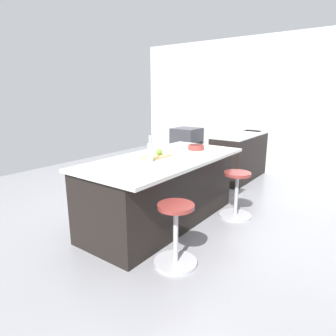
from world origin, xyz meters
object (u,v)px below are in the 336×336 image
at_px(stool_middle, 176,236).
at_px(cutting_board, 156,156).
at_px(water_bottle, 150,152).
at_px(kitchen_island, 162,189).
at_px(oven_range, 187,146).
at_px(apple_green, 159,152).
at_px(fruit_bowl, 196,147).
at_px(stool_by_window, 236,196).

relative_size(stool_middle, cutting_board, 1.77).
height_order(stool_middle, water_bottle, water_bottle).
distance_m(kitchen_island, cutting_board, 0.45).
bearing_deg(oven_range, water_bottle, 26.09).
distance_m(cutting_board, apple_green, 0.09).
relative_size(oven_range, stool_middle, 1.35).
relative_size(stool_middle, water_bottle, 2.04).
bearing_deg(kitchen_island, oven_range, -152.63).
xyz_separation_m(oven_range, fruit_bowl, (2.31, 1.65, 0.49)).
relative_size(kitchen_island, cutting_board, 6.37).
distance_m(oven_range, cutting_board, 3.43).
xyz_separation_m(kitchen_island, apple_green, (-0.00, -0.04, 0.50)).
relative_size(stool_by_window, water_bottle, 2.04).
relative_size(oven_range, apple_green, 11.15).
bearing_deg(water_bottle, oven_range, -153.91).
height_order(kitchen_island, apple_green, apple_green).
bearing_deg(apple_green, stool_middle, 46.52).
height_order(kitchen_island, water_bottle, water_bottle).
relative_size(stool_by_window, cutting_board, 1.77).
distance_m(stool_by_window, cutting_board, 1.26).
bearing_deg(stool_by_window, kitchen_island, -45.00).
height_order(cutting_board, apple_green, apple_green).
distance_m(stool_middle, fruit_bowl, 1.65).
distance_m(kitchen_island, stool_middle, 1.04).
height_order(stool_by_window, water_bottle, water_bottle).
xyz_separation_m(cutting_board, fruit_bowl, (-0.74, 0.15, 0.03)).
bearing_deg(apple_green, fruit_bowl, 168.00).
distance_m(stool_by_window, fruit_bowl, 0.89).
xyz_separation_m(cutting_board, apple_green, (-0.07, 0.00, 0.05)).
bearing_deg(kitchen_island, fruit_bowl, 171.62).
bearing_deg(kitchen_island, stool_middle, 45.00).
bearing_deg(fruit_bowl, oven_range, -144.59).
bearing_deg(apple_green, kitchen_island, 85.26).
height_order(stool_by_window, apple_green, apple_green).
bearing_deg(stool_middle, cutting_board, -130.47).
relative_size(oven_range, cutting_board, 2.40).
height_order(stool_by_window, stool_middle, same).
bearing_deg(water_bottle, stool_by_window, 147.70).
relative_size(apple_green, water_bottle, 0.25).
relative_size(apple_green, fruit_bowl, 0.34).
xyz_separation_m(stool_by_window, cutting_board, (0.79, -0.77, 0.59)).
xyz_separation_m(kitchen_island, water_bottle, (0.31, 0.07, 0.56)).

